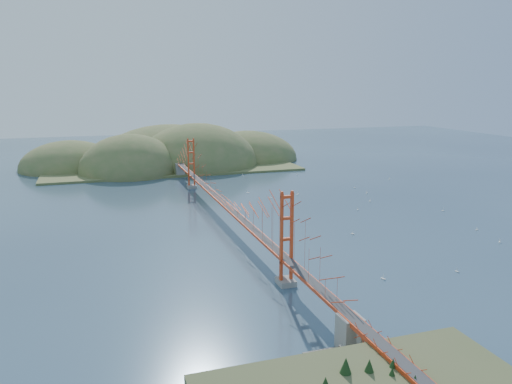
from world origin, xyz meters
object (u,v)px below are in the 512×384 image
object	(u,v)px
sailboat_2	(477,229)
bridge	(223,182)
fort	(363,352)
sailboat_0	(353,233)
sailboat_1	(271,197)

from	to	relation	value
sailboat_2	bridge	bearing A→B (deg)	154.20
fort	sailboat_0	bearing A→B (deg)	62.51
sailboat_0	bridge	bearing A→B (deg)	141.42
bridge	sailboat_0	world-z (taller)	bridge
sailboat_1	sailboat_2	xyz separation A→B (m)	(24.70, -33.25, 0.00)
sailboat_1	sailboat_2	bearing A→B (deg)	-53.39
sailboat_1	sailboat_0	world-z (taller)	sailboat_0
sailboat_2	sailboat_1	bearing A→B (deg)	126.61
fort	sailboat_1	distance (m)	63.97
fort	sailboat_0	size ratio (longest dim) A/B	5.47
bridge	sailboat_1	size ratio (longest dim) A/B	163.32
bridge	sailboat_2	world-z (taller)	bridge
sailboat_2	fort	bearing A→B (deg)	-142.70
sailboat_1	sailboat_0	distance (m)	29.06
sailboat_0	sailboat_1	bearing A→B (deg)	97.62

